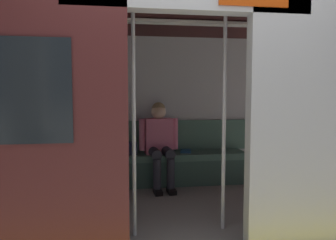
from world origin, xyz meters
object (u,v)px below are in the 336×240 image
object	(u,v)px
person_seated	(159,139)
book	(186,151)
grab_pole_door	(134,121)
handbag	(128,148)
grab_pole_far	(224,120)
bench_seat	(159,161)
train_car	(163,78)

from	to	relation	value
person_seated	book	distance (m)	0.47
book	grab_pole_door	distance (m)	1.98
person_seated	handbag	xyz separation A→B (m)	(0.44, -0.08, -0.14)
handbag	grab_pole_door	bearing A→B (deg)	90.40
book	person_seated	bearing A→B (deg)	31.16
handbag	grab_pole_door	size ratio (longest dim) A/B	0.12
book	grab_pole_far	xyz separation A→B (m)	(-0.02, 1.66, 0.59)
person_seated	grab_pole_door	xyz separation A→B (m)	(0.42, 1.56, 0.38)
handbag	grab_pole_door	world-z (taller)	grab_pole_door
handbag	grab_pole_far	bearing A→B (deg)	118.08
handbag	book	xyz separation A→B (m)	(-0.84, -0.05, -0.07)
bench_seat	grab_pole_door	distance (m)	1.81
person_seated	grab_pole_door	bearing A→B (deg)	74.79
bench_seat	person_seated	distance (m)	0.33
bench_seat	person_seated	bearing A→B (deg)	91.08
person_seated	grab_pole_door	world-z (taller)	grab_pole_door
train_car	grab_pole_far	world-z (taller)	train_car
train_car	grab_pole_far	distance (m)	0.93
grab_pole_door	grab_pole_far	size ratio (longest dim) A/B	1.00
train_car	grab_pole_door	bearing A→B (deg)	63.30
bench_seat	grab_pole_far	distance (m)	1.78
person_seated	grab_pole_far	xyz separation A→B (m)	(-0.42, 1.53, 0.38)
bench_seat	book	size ratio (longest dim) A/B	11.47
handbag	grab_pole_far	xyz separation A→B (m)	(-0.86, 1.61, 0.52)
person_seated	grab_pole_far	world-z (taller)	grab_pole_far
person_seated	handbag	distance (m)	0.46
grab_pole_door	book	bearing A→B (deg)	-115.96
train_car	grab_pole_far	bearing A→B (deg)	125.79
bench_seat	grab_pole_door	size ratio (longest dim) A/B	1.20
grab_pole_door	grab_pole_far	xyz separation A→B (m)	(-0.85, -0.03, 0.00)
person_seated	grab_pole_far	bearing A→B (deg)	105.46
bench_seat	grab_pole_door	xyz separation A→B (m)	(0.42, 1.61, 0.71)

